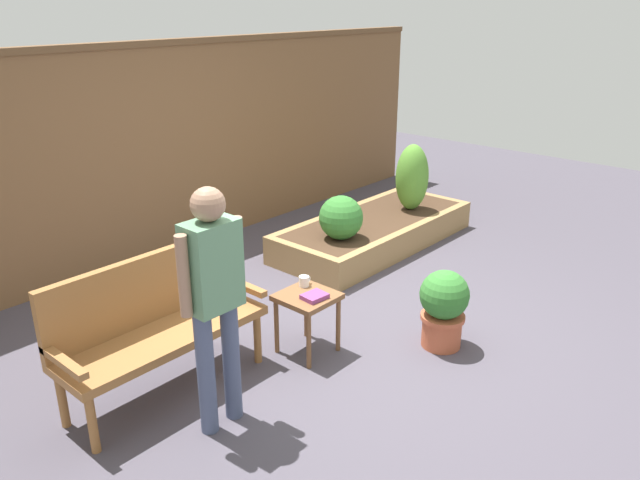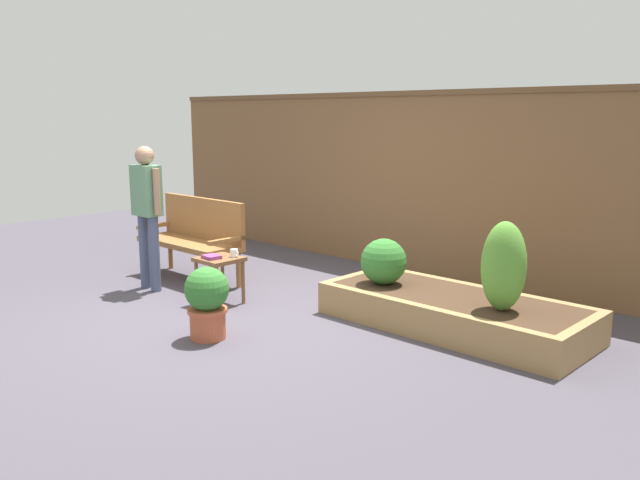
{
  "view_description": "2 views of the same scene",
  "coord_description": "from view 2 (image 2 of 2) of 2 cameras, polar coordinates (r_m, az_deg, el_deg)",
  "views": [
    {
      "loc": [
        -3.45,
        -2.7,
        2.52
      ],
      "look_at": [
        0.02,
        0.37,
        0.72
      ],
      "focal_mm": 34.93,
      "sensor_mm": 36.0,
      "label": 1
    },
    {
      "loc": [
        4.7,
        -3.81,
        1.89
      ],
      "look_at": [
        0.55,
        0.58,
        0.72
      ],
      "focal_mm": 36.56,
      "sensor_mm": 36.0,
      "label": 2
    }
  ],
  "objects": [
    {
      "name": "ground_plane",
      "position": [
        6.34,
        -7.23,
        -6.48
      ],
      "size": [
        14.0,
        14.0,
        0.0
      ],
      "primitive_type": "plane",
      "color": "#47424C"
    },
    {
      "name": "person_by_bench",
      "position": [
        7.22,
        -14.9,
        2.99
      ],
      "size": [
        0.47,
        0.2,
        1.56
      ],
      "color": "#475170",
      "rests_on": "ground_plane"
    },
    {
      "name": "garden_bench",
      "position": [
        7.64,
        -10.84,
        0.63
      ],
      "size": [
        1.44,
        0.48,
        0.94
      ],
      "color": "#936033",
      "rests_on": "ground_plane"
    },
    {
      "name": "raised_planter_bed",
      "position": [
        5.98,
        11.61,
        -6.17
      ],
      "size": [
        2.4,
        1.0,
        0.3
      ],
      "color": "#997547",
      "rests_on": "ground_plane"
    },
    {
      "name": "fence_back",
      "position": [
        7.99,
        7.19,
        5.14
      ],
      "size": [
        8.4,
        0.14,
        2.16
      ],
      "color": "brown",
      "rests_on": "ground_plane"
    },
    {
      "name": "side_table",
      "position": [
        6.61,
        -8.79,
        -2.22
      ],
      "size": [
        0.4,
        0.4,
        0.48
      ],
      "color": "brown",
      "rests_on": "ground_plane"
    },
    {
      "name": "book_on_table",
      "position": [
        6.55,
        -9.48,
        -1.46
      ],
      "size": [
        0.19,
        0.16,
        0.03
      ],
      "primitive_type": "cube",
      "rotation": [
        0.0,
        0.0,
        -0.1
      ],
      "color": "#7F3875",
      "rests_on": "side_table"
    },
    {
      "name": "shrub_near_bench",
      "position": [
        6.19,
        5.59,
        -1.89
      ],
      "size": [
        0.44,
        0.44,
        0.44
      ],
      "color": "brown",
      "rests_on": "raised_planter_bed"
    },
    {
      "name": "shrub_far_corner",
      "position": [
        5.51,
        15.78,
        -2.23
      ],
      "size": [
        0.36,
        0.36,
        0.74
      ],
      "color": "brown",
      "rests_on": "raised_planter_bed"
    },
    {
      "name": "potted_boxwood",
      "position": [
        5.63,
        -9.86,
        -5.19
      ],
      "size": [
        0.38,
        0.38,
        0.62
      ],
      "color": "#B75638",
      "rests_on": "ground_plane"
    },
    {
      "name": "cup_on_table",
      "position": [
        6.58,
        -7.52,
        -1.14
      ],
      "size": [
        0.11,
        0.08,
        0.08
      ],
      "color": "white",
      "rests_on": "side_table"
    }
  ]
}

